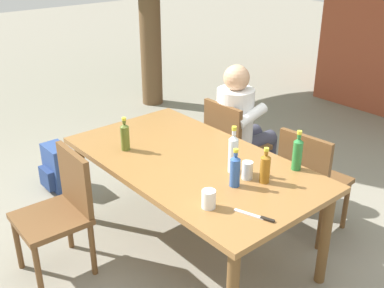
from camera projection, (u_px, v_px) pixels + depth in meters
The scene contains 15 objects.
ground_plane at pixel (192, 247), 3.50m from camera, with size 24.00×24.00×0.00m, color gray.
dining_table at pixel (192, 170), 3.23m from camera, with size 1.84×1.01×0.74m.
chair_far_left at pixel (231, 143), 4.06m from camera, with size 0.44×0.44×0.87m.
chair_near_left at pixel (61, 207), 3.11m from camera, with size 0.46×0.46×0.87m.
chair_far_right at pixel (310, 178), 3.48m from camera, with size 0.48×0.48×0.87m.
person_in_white_shirt at pixel (241, 122), 4.05m from camera, with size 0.47×0.61×1.18m.
bottle_amber at pixel (265, 168), 2.87m from camera, with size 0.06×0.06×0.24m.
bottle_blue at pixel (235, 170), 2.83m from camera, with size 0.06×0.06×0.25m.
bottle_green at pixel (297, 153), 3.02m from camera, with size 0.06×0.06×0.28m.
bottle_clear at pixel (233, 153), 2.98m from camera, with size 0.06×0.06×0.32m.
bottle_olive at pixel (125, 136), 3.30m from camera, with size 0.06×0.06×0.25m.
cup_glass at pixel (247, 170), 2.93m from camera, with size 0.07×0.07×0.12m, color silver.
cup_white at pixel (209, 199), 2.62m from camera, with size 0.08×0.08×0.11m, color white.
table_knife at pixel (257, 216), 2.55m from camera, with size 0.23×0.10×0.01m.
backpack_by_near_side at pixel (57, 168), 4.24m from camera, with size 0.29×0.24×0.42m.
Camera 1 is at (2.18, -1.85, 2.18)m, focal length 43.40 mm.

